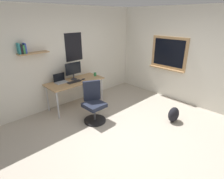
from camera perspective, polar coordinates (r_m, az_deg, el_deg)
The scene contains 11 objects.
ground_plane at distance 3.87m, azimuth 6.38°, elevation -15.11°, with size 5.20×5.20×0.00m, color #ADA393.
wall_back at distance 5.10m, azimuth -14.82°, elevation 9.68°, with size 5.00×0.30×2.60m.
wall_right at distance 5.35m, azimuth 24.15°, elevation 9.02°, with size 0.22×5.00×2.60m.
desk at distance 4.95m, azimuth -11.43°, elevation 1.94°, with size 1.51×0.66×0.74m.
office_chair at distance 4.29m, azimuth -5.75°, elevation -4.73°, with size 0.54×0.56×0.95m.
laptop at distance 4.88m, azimuth -15.86°, elevation 2.79°, with size 0.31×0.21×0.23m.
monitor_primary at distance 4.95m, azimuth -12.03°, elevation 6.05°, with size 0.46×0.17×0.46m.
keyboard at distance 4.82m, azimuth -11.71°, elevation 2.38°, with size 0.37×0.13×0.02m, color black.
computer_mouse at distance 4.96m, azimuth -9.01°, elevation 3.23°, with size 0.10×0.06×0.03m, color #262628.
coffee_mug at distance 5.24m, azimuth -5.34°, elevation 4.78°, with size 0.08×0.08×0.09m, color #338C4C.
backpack at distance 4.55m, azimuth 18.72°, elevation -7.43°, with size 0.32×0.22×0.36m, color black.
Camera 1 is at (-2.43, -1.92, 2.33)m, focal length 29.20 mm.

